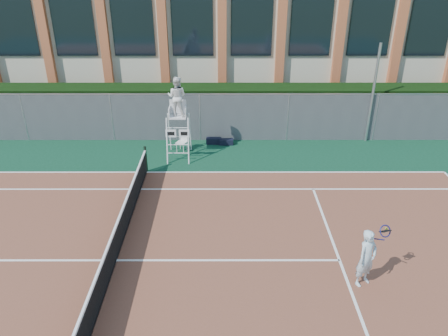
{
  "coord_description": "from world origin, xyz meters",
  "views": [
    {
      "loc": [
        3.08,
        -9.94,
        8.03
      ],
      "look_at": [
        3.09,
        3.0,
        1.47
      ],
      "focal_mm": 35.0,
      "sensor_mm": 36.0,
      "label": 1
    }
  ],
  "objects_px": {
    "plastic_chair": "(182,140)",
    "tennis_player": "(367,258)",
    "steel_pole": "(373,94)",
    "umpire_chair": "(177,99)"
  },
  "relations": [
    {
      "from": "plastic_chair",
      "to": "tennis_player",
      "type": "distance_m",
      "value": 10.18
    },
    {
      "from": "steel_pole",
      "to": "plastic_chair",
      "type": "xyz_separation_m",
      "value": [
        -8.39,
        -1.09,
        -1.71
      ]
    },
    {
      "from": "steel_pole",
      "to": "tennis_player",
      "type": "height_order",
      "value": "steel_pole"
    },
    {
      "from": "plastic_chair",
      "to": "umpire_chair",
      "type": "bearing_deg",
      "value": -98.29
    },
    {
      "from": "umpire_chair",
      "to": "plastic_chair",
      "type": "bearing_deg",
      "value": 81.71
    },
    {
      "from": "umpire_chair",
      "to": "plastic_chair",
      "type": "distance_m",
      "value": 2.12
    },
    {
      "from": "plastic_chair",
      "to": "tennis_player",
      "type": "relative_size",
      "value": 0.53
    },
    {
      "from": "umpire_chair",
      "to": "plastic_chair",
      "type": "xyz_separation_m",
      "value": [
        0.08,
        0.57,
        -2.04
      ]
    },
    {
      "from": "steel_pole",
      "to": "plastic_chair",
      "type": "bearing_deg",
      "value": -172.63
    },
    {
      "from": "steel_pole",
      "to": "umpire_chair",
      "type": "height_order",
      "value": "steel_pole"
    }
  ]
}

